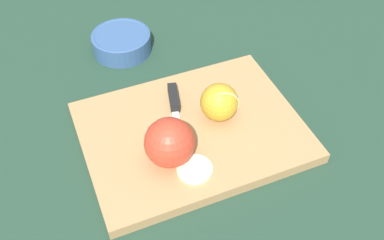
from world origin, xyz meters
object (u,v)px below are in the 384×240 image
apple_half_right (170,142)px  knife (175,103)px  apple_half_left (219,102)px  bowl (121,41)px

apple_half_right → knife: (-0.05, -0.11, -0.03)m
apple_half_left → knife: (0.07, -0.05, -0.03)m
apple_half_left → bowl: 0.30m
apple_half_right → bowl: (-0.01, -0.34, -0.04)m
apple_half_left → knife: 0.09m
apple_half_right → knife: bearing=18.4°
bowl → apple_half_right: bearing=88.9°
knife → bowl: (0.04, -0.23, -0.01)m
apple_half_left → bowl: apple_half_left is taller
knife → bowl: size_ratio=1.32×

